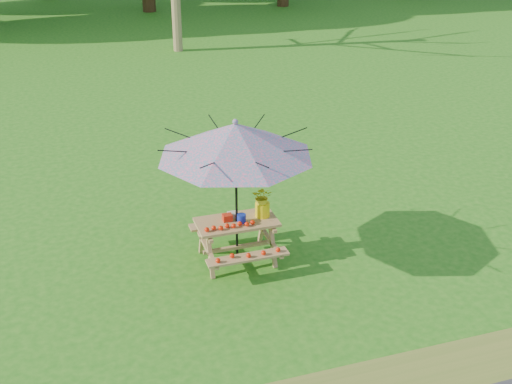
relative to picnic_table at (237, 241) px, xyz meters
name	(u,v)px	position (x,y,z in m)	size (l,w,h in m)	color
ground	(114,300)	(-1.91, -0.50, -0.33)	(120.00, 120.00, 0.00)	#206C14
picnic_table	(237,241)	(0.00, 0.00, 0.00)	(1.20, 1.32, 0.67)	#A4734A
patio_umbrella	(236,140)	(0.00, 0.00, 1.62)	(2.47, 2.47, 2.26)	black
produce_bins	(235,217)	(-0.02, 0.03, 0.40)	(0.32, 0.34, 0.13)	red
tomatoes_row	(230,226)	(-0.15, -0.18, 0.38)	(0.77, 0.13, 0.07)	red
flower_bucket	(262,201)	(0.41, 0.03, 0.60)	(0.37, 0.35, 0.49)	yellow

